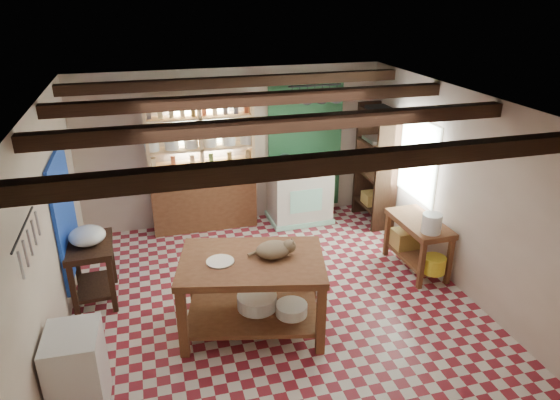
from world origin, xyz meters
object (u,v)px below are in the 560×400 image
object	(u,v)px
work_table	(253,294)
right_counter	(417,245)
prep_table	(93,272)
stove	(300,194)
white_cabinet	(77,372)
cat	(274,250)

from	to	relation	value
work_table	right_counter	xyz separation A→B (m)	(2.54, 0.70, -0.08)
prep_table	stove	bearing A→B (deg)	23.90
white_cabinet	prep_table	bearing A→B (deg)	91.47
stove	prep_table	xyz separation A→B (m)	(-3.26, -1.59, -0.09)
prep_table	white_cabinet	size ratio (longest dim) A/B	0.94
white_cabinet	right_counter	world-z (taller)	white_cabinet
stove	cat	world-z (taller)	cat
white_cabinet	right_counter	bearing A→B (deg)	20.73
work_table	white_cabinet	distance (m)	2.01
right_counter	cat	size ratio (longest dim) A/B	2.60
right_counter	cat	distance (m)	2.48
white_cabinet	cat	world-z (taller)	cat
work_table	white_cabinet	size ratio (longest dim) A/B	1.88
cat	white_cabinet	bearing A→B (deg)	-156.59
cat	stove	bearing A→B (deg)	69.92
work_table	white_cabinet	bearing A→B (deg)	-143.86
prep_table	right_counter	bearing A→B (deg)	-7.45
stove	right_counter	bearing A→B (deg)	-62.39
stove	cat	xyz separation A→B (m)	(-1.17, -2.71, 0.52)
work_table	cat	size ratio (longest dim) A/B	4.00
stove	white_cabinet	distance (m)	4.79
stove	white_cabinet	world-z (taller)	stove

